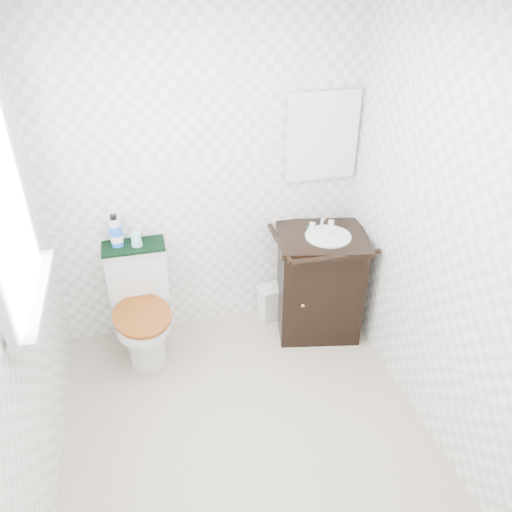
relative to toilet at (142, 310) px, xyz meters
name	(u,v)px	position (x,y,z in m)	size (l,w,h in m)	color
floor	(248,436)	(0.55, -0.97, -0.35)	(2.40, 2.40, 0.00)	#A39983
wall_back	(206,180)	(0.55, 0.23, 0.85)	(2.40, 2.40, 0.00)	white
wall_front	(339,496)	(0.55, -2.17, 0.85)	(2.40, 2.40, 0.00)	white
wall_left	(3,306)	(-0.55, -0.97, 0.85)	(2.40, 2.40, 0.00)	white
wall_right	(446,246)	(1.65, -0.97, 0.85)	(2.40, 2.40, 0.00)	white
window	(0,210)	(-0.52, -0.72, 1.20)	(0.02, 0.70, 0.90)	white
mirror	(322,136)	(1.36, 0.21, 1.10)	(0.50, 0.02, 0.60)	silver
toilet	(142,310)	(0.00, 0.00, 0.00)	(0.45, 0.65, 0.80)	silver
vanity	(319,281)	(1.31, -0.06, 0.08)	(0.72, 0.65, 0.92)	black
trash_bin	(271,302)	(1.00, 0.13, -0.21)	(0.23, 0.20, 0.29)	silver
towel	(133,246)	(0.00, 0.12, 0.46)	(0.43, 0.22, 0.02)	black
mouthwash_bottle	(116,232)	(-0.10, 0.14, 0.57)	(0.08, 0.08, 0.23)	blue
cup	(136,239)	(0.03, 0.11, 0.52)	(0.08, 0.08, 0.09)	#8CCCE6
soap_bar	(311,227)	(1.27, 0.06, 0.48)	(0.07, 0.04, 0.02)	#187670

